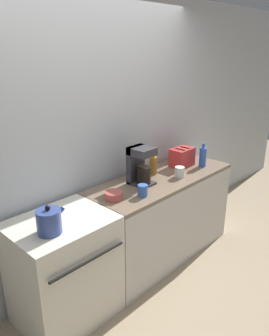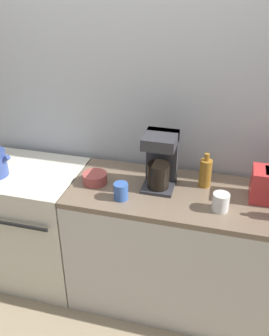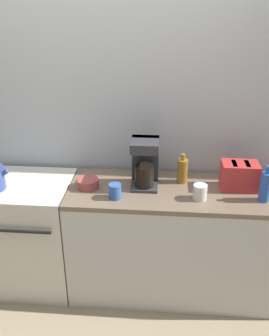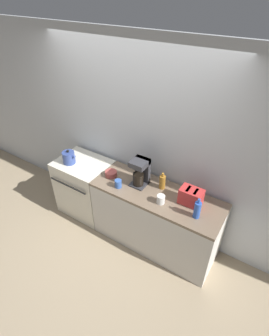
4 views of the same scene
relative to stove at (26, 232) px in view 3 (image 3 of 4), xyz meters
The scene contains 11 objects.
ground_plane 0.83m from the stove, 25.59° to the right, with size 12.00×12.00×0.00m, color tan.
wall_back 1.11m from the stove, 29.86° to the left, with size 8.00×0.05×2.60m.
stove is the anchor object (origin of this frame).
counter_block 1.21m from the stove, ahead, with size 1.65×0.60×0.89m.
toaster 1.70m from the stove, ahead, with size 0.26×0.17×0.20m.
coffee_maker 1.12m from the stove, ahead, with size 0.19×0.22×0.36m.
bottle_amber 1.33m from the stove, ahead, with size 0.08×0.08×0.23m.
bottle_blue 1.84m from the stove, ahead, with size 0.07×0.07×0.26m.
cup_blue 0.90m from the stove, 11.64° to the right, with size 0.09×0.09×0.10m.
cup_white 1.42m from the stove, ahead, with size 0.10×0.10×0.11m.
bowl 0.71m from the stove, ahead, with size 0.16×0.16×0.07m.
Camera 3 is at (0.44, -2.08, 2.18)m, focal length 40.00 mm.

